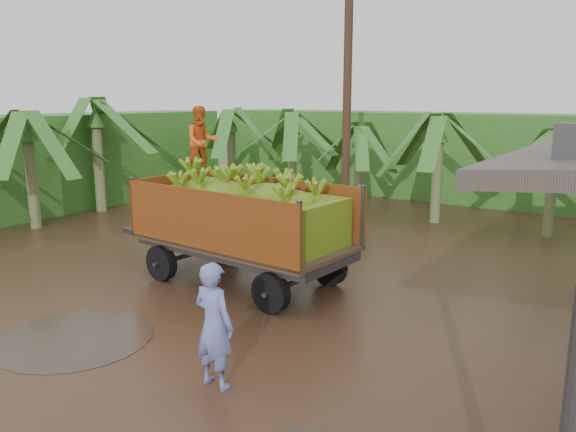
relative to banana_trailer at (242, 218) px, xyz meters
name	(u,v)px	position (x,y,z in m)	size (l,w,h in m)	color
ground	(267,339)	(2.34, -2.25, -1.53)	(100.00, 100.00, 0.00)	black
hedge_north	(453,156)	(0.34, 13.75, 0.27)	(22.00, 3.00, 3.60)	#2D661E
hedge_west	(25,165)	(-11.66, 1.75, 0.27)	(3.00, 18.00, 3.60)	#2D661E
banana_trailer	(242,218)	(0.00, 0.00, 0.00)	(7.09, 2.75, 4.04)	#9E4C16
man_blue	(214,325)	(2.67, -4.00, -0.57)	(0.70, 0.46, 1.93)	#6D79C7
utility_pole	(347,96)	(0.27, 4.38, 2.75)	(1.20, 0.24, 8.45)	#47301E
banana_plants	(255,169)	(-3.44, 4.95, 0.38)	(24.77, 17.44, 4.31)	#2D661E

